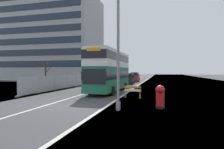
{
  "coord_description": "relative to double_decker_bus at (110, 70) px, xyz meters",
  "views": [
    {
      "loc": [
        6.83,
        -12.83,
        2.56
      ],
      "look_at": [
        1.93,
        6.46,
        2.2
      ],
      "focal_mm": 30.45,
      "sensor_mm": 36.0,
      "label": 1
    }
  ],
  "objects": [
    {
      "name": "backdrop_office_block",
      "position": [
        -27.14,
        29.65,
        9.62
      ],
      "size": [
        29.75,
        16.66,
        24.55
      ],
      "color": "#9EA0A3",
      "rests_on": "ground"
    },
    {
      "name": "roadworks_barrier",
      "position": [
        3.5,
        -4.82,
        -1.95
      ],
      "size": [
        1.59,
        0.56,
        1.14
      ],
      "color": "orange",
      "rests_on": "ground"
    },
    {
      "name": "bare_tree_far_verge_near",
      "position": [
        -17.06,
        12.06,
        -0.14
      ],
      "size": [
        2.24,
        3.31,
        4.79
      ],
      "color": "#4C3D2D",
      "rests_on": "ground"
    },
    {
      "name": "ground",
      "position": [
        -0.17,
        -9.84,
        -2.71
      ],
      "size": [
        140.0,
        280.0,
        0.1
      ],
      "color": "#38383A"
    },
    {
      "name": "lamppost_foreground",
      "position": [
        3.38,
        -10.66,
        1.91
      ],
      "size": [
        0.29,
        0.7,
        9.62
      ],
      "color": "gray",
      "rests_on": "ground"
    },
    {
      "name": "double_decker_bus",
      "position": [
        0.0,
        0.0,
        0.0
      ],
      "size": [
        3.02,
        11.48,
        4.99
      ],
      "color": "#196042",
      "rests_on": "ground"
    },
    {
      "name": "bare_tree_far_verge_mid",
      "position": [
        -11.63,
        36.13,
        -0.09
      ],
      "size": [
        2.7,
        2.72,
        5.5
      ],
      "color": "#4C3D2D",
      "rests_on": "ground"
    },
    {
      "name": "car_receding_mid",
      "position": [
        0.17,
        21.96,
        -1.6
      ],
      "size": [
        1.94,
        4.3,
        2.26
      ],
      "color": "maroon",
      "rests_on": "ground"
    },
    {
      "name": "car_oncoming_near",
      "position": [
        -0.08,
        14.5,
        -1.67
      ],
      "size": [
        2.09,
        4.53,
        2.12
      ],
      "color": "black",
      "rests_on": "ground"
    },
    {
      "name": "red_pillar_postbox",
      "position": [
        6.05,
        -9.43,
        -1.79
      ],
      "size": [
        0.64,
        0.64,
        1.59
      ],
      "color": "black",
      "rests_on": "ground"
    },
    {
      "name": "construction_site_fence",
      "position": [
        -7.56,
        6.56,
        -1.7
      ],
      "size": [
        0.44,
        27.4,
        2.01
      ],
      "color": "#A8AAAD",
      "rests_on": "ground"
    },
    {
      "name": "car_receding_far",
      "position": [
        -0.75,
        31.71,
        -1.67
      ],
      "size": [
        2.07,
        4.14,
        2.08
      ],
      "color": "silver",
      "rests_on": "ground"
    }
  ]
}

